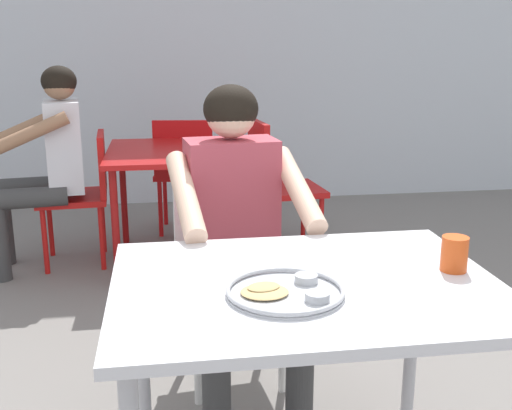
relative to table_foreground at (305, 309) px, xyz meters
name	(u,v)px	position (x,y,z in m)	size (l,w,h in m)	color
back_wall	(197,0)	(-0.05, 3.88, 1.03)	(12.00, 0.12, 3.40)	silver
table_foreground	(305,309)	(0.00, 0.00, 0.00)	(1.05, 0.79, 0.75)	silver
thali_tray	(286,291)	(-0.07, -0.09, 0.10)	(0.31, 0.31, 0.03)	#B7BABF
drinking_cup	(454,253)	(0.43, 0.01, 0.14)	(0.07, 0.07, 0.10)	#D84C19
chair_foreground	(227,261)	(-0.12, 0.90, -0.18)	(0.46, 0.45, 0.84)	silver
diner_foreground	(237,221)	(-0.11, 0.68, 0.06)	(0.53, 0.58, 1.23)	#3B3B3B
table_background_red	(181,162)	(-0.26, 2.32, -0.02)	(0.90, 0.94, 0.72)	#B71414
chair_red_left	(85,188)	(-0.86, 2.38, -0.19)	(0.45, 0.45, 0.83)	red
chair_red_right	(275,180)	(0.33, 2.27, -0.15)	(0.46, 0.47, 0.90)	#B41312
chair_red_far	(185,167)	(-0.22, 2.89, -0.17)	(0.48, 0.43, 0.84)	red
patron_background	(49,151)	(-1.05, 2.31, 0.07)	(0.59, 0.54, 1.24)	#3A3A3A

